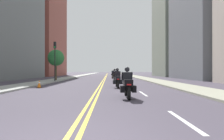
% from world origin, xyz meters
% --- Properties ---
extents(ground_plane, '(264.00, 264.00, 0.00)m').
position_xyz_m(ground_plane, '(0.00, 48.00, 0.00)').
color(ground_plane, '#433D4A').
extents(sidewalk_left, '(2.66, 144.00, 0.12)m').
position_xyz_m(sidewalk_left, '(-6.94, 48.00, 0.06)').
color(sidewalk_left, '#9FA39B').
rests_on(sidewalk_left, ground).
extents(sidewalk_right, '(2.66, 144.00, 0.12)m').
position_xyz_m(sidewalk_right, '(6.94, 48.00, 0.06)').
color(sidewalk_right, '#9A9A84').
rests_on(sidewalk_right, ground).
extents(centreline_yellow_inner, '(0.12, 132.00, 0.01)m').
position_xyz_m(centreline_yellow_inner, '(-0.12, 48.00, 0.00)').
color(centreline_yellow_inner, yellow).
rests_on(centreline_yellow_inner, ground).
extents(centreline_yellow_outer, '(0.12, 132.00, 0.01)m').
position_xyz_m(centreline_yellow_outer, '(0.12, 48.00, 0.00)').
color(centreline_yellow_outer, yellow).
rests_on(centreline_yellow_outer, ground).
extents(lane_dashes_white, '(0.14, 56.40, 0.01)m').
position_xyz_m(lane_dashes_white, '(2.80, 29.00, 0.00)').
color(lane_dashes_white, silver).
rests_on(lane_dashes_white, ground).
extents(building_left_1, '(6.92, 16.13, 23.12)m').
position_xyz_m(building_left_1, '(-16.34, 28.06, 11.56)').
color(building_left_1, slate).
rests_on(building_left_1, ground).
extents(building_right_1, '(9.08, 13.50, 18.34)m').
position_xyz_m(building_right_1, '(17.42, 27.23, 9.17)').
color(building_right_1, slate).
rests_on(building_right_1, ground).
extents(building_left_2, '(6.24, 17.65, 29.09)m').
position_xyz_m(building_left_2, '(-16.00, 47.63, 14.54)').
color(building_left_2, brown).
rests_on(building_left_2, ground).
extents(building_right_2, '(8.86, 12.45, 22.92)m').
position_xyz_m(building_right_2, '(17.31, 42.29, 11.46)').
color(building_right_2, gray).
rests_on(building_right_2, ground).
extents(motorcycle_0, '(0.76, 2.23, 1.58)m').
position_xyz_m(motorcycle_0, '(1.68, 6.20, 0.65)').
color(motorcycle_0, black).
rests_on(motorcycle_0, ground).
extents(motorcycle_1, '(0.77, 2.26, 1.61)m').
position_xyz_m(motorcycle_1, '(1.44, 11.94, 0.65)').
color(motorcycle_1, black).
rests_on(motorcycle_1, ground).
extents(motorcycle_2, '(0.77, 2.26, 1.63)m').
position_xyz_m(motorcycle_2, '(1.64, 17.23, 0.65)').
color(motorcycle_2, black).
rests_on(motorcycle_2, ground).
extents(motorcycle_3, '(0.78, 2.06, 1.64)m').
position_xyz_m(motorcycle_3, '(1.52, 21.84, 0.65)').
color(motorcycle_3, black).
rests_on(motorcycle_3, ground).
extents(motorcycle_4, '(0.78, 2.26, 1.59)m').
position_xyz_m(motorcycle_4, '(1.75, 27.59, 0.65)').
color(motorcycle_4, black).
rests_on(motorcycle_4, ground).
extents(motorcycle_5, '(0.78, 2.11, 1.63)m').
position_xyz_m(motorcycle_5, '(1.75, 32.75, 0.66)').
color(motorcycle_5, black).
rests_on(motorcycle_5, ground).
extents(motorcycle_6, '(0.77, 2.12, 1.61)m').
position_xyz_m(motorcycle_6, '(1.65, 38.07, 0.66)').
color(motorcycle_6, black).
rests_on(motorcycle_6, ground).
extents(motorcycle_7, '(0.78, 2.19, 1.62)m').
position_xyz_m(motorcycle_7, '(1.70, 42.83, 0.65)').
color(motorcycle_7, black).
rests_on(motorcycle_7, ground).
extents(traffic_cone_1, '(0.36, 0.36, 0.66)m').
position_xyz_m(traffic_cone_1, '(-4.88, 11.84, 0.33)').
color(traffic_cone_1, black).
rests_on(traffic_cone_1, ground).
extents(traffic_light_near, '(0.28, 0.38, 4.99)m').
position_xyz_m(traffic_light_near, '(-6.01, 19.96, 3.41)').
color(traffic_light_near, black).
rests_on(traffic_light_near, ground).
extents(street_tree_0, '(2.19, 2.19, 4.23)m').
position_xyz_m(street_tree_0, '(-6.42, 21.81, 3.11)').
color(street_tree_0, '#463C25').
rests_on(street_tree_0, ground).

